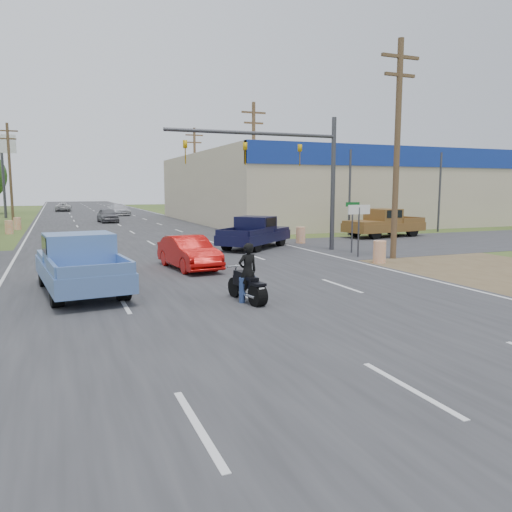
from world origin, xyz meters
name	(u,v)px	position (x,y,z in m)	size (l,w,h in m)	color
ground	(409,390)	(0.00, 0.00, 0.00)	(200.00, 200.00, 0.00)	#30491D
main_road	(119,225)	(0.00, 40.00, 0.01)	(15.00, 180.00, 0.02)	#2D2D30
cross_road	(172,255)	(0.00, 18.00, 0.01)	(120.00, 10.00, 0.02)	#2D2D30
dirt_verge	(465,266)	(11.00, 10.00, 0.01)	(8.00, 18.00, 0.01)	brown
big_box_store	(410,188)	(32.00, 39.93, 3.31)	(50.00, 28.10, 6.60)	#B7A88C
utility_pole_1	(397,144)	(9.50, 13.00, 5.32)	(2.00, 0.28, 10.00)	#4C3823
utility_pole_2	(254,163)	(9.50, 31.00, 5.32)	(2.00, 0.28, 10.00)	#4C3823
utility_pole_3	(195,170)	(9.50, 49.00, 5.32)	(2.00, 0.28, 10.00)	#4C3823
utility_pole_6	(10,169)	(-9.50, 52.00, 5.32)	(2.00, 0.28, 10.00)	#4C3823
tree_3	(405,173)	(55.00, 70.00, 6.19)	(8.40, 8.40, 10.40)	#422D19
tree_5	(233,176)	(30.00, 95.00, 5.88)	(7.98, 7.98, 9.88)	#422D19
barrel_0	(380,252)	(8.00, 12.00, 0.50)	(0.56, 0.56, 1.00)	orange
barrel_1	(301,235)	(8.40, 20.50, 0.50)	(0.56, 0.56, 1.00)	orange
barrel_2	(9,227)	(-8.50, 34.00, 0.50)	(0.56, 0.56, 1.00)	orange
barrel_3	(17,224)	(-8.20, 38.00, 0.50)	(0.56, 0.56, 1.00)	orange
pole_sign_left_far	(2,153)	(-10.50, 56.00, 7.17)	(3.00, 0.35, 9.20)	#3F3F44
lane_sign	(359,218)	(8.20, 14.00, 1.90)	(1.20, 0.08, 2.52)	#3F3F44
street_name_sign	(352,222)	(8.80, 15.50, 1.61)	(0.80, 0.08, 2.61)	#3F3F44
signal_mast	(288,159)	(5.82, 17.00, 4.80)	(9.12, 0.40, 7.00)	#3F3F44
red_convertible	(189,253)	(-0.29, 13.50, 0.68)	(1.43, 4.11, 1.36)	#B40A08
motorcycle	(248,288)	(-0.21, 6.88, 0.45)	(0.71, 2.00, 1.02)	black
rider	(248,275)	(-0.22, 6.92, 0.83)	(0.60, 0.40, 1.65)	black
blue_pickup	(80,263)	(-4.66, 10.31, 0.96)	(2.80, 5.91, 1.89)	black
navy_pickup	(256,232)	(4.97, 19.25, 0.89)	(5.34, 5.09, 1.77)	black
brown_pickup	(383,223)	(15.40, 21.98, 0.97)	(6.09, 3.12, 1.93)	black
distant_car_grey	(108,215)	(-0.61, 44.22, 0.70)	(1.65, 4.10, 1.40)	slate
distant_car_silver	(119,210)	(1.92, 57.05, 0.71)	(1.98, 4.87, 1.41)	silver
distant_car_white	(63,207)	(-4.22, 71.39, 0.62)	(2.06, 4.47, 1.24)	#BABABA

